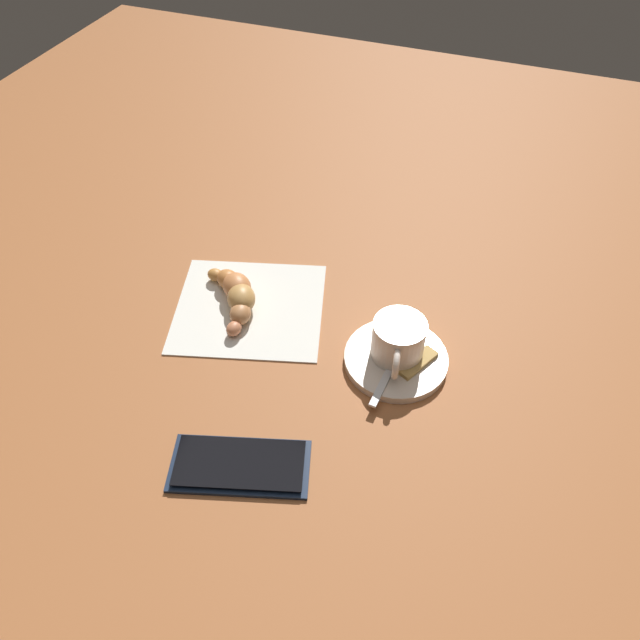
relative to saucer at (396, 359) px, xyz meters
The scene contains 8 objects.
ground_plane 0.10m from the saucer, 167.21° to the left, with size 1.80×1.80×0.00m, color #A25D33.
saucer is the anchor object (origin of this frame).
espresso_cup 0.03m from the saucer, 102.64° to the left, with size 0.07×0.09×0.05m.
teaspoon 0.01m from the saucer, 80.81° to the left, with size 0.02×0.14×0.01m.
sugar_packet 0.03m from the saucer, ahead, with size 0.06×0.02×0.01m, color tan.
napkin 0.21m from the saucer, behind, with size 0.20×0.18×0.00m, color white.
croissant 0.23m from the saucer, behind, with size 0.10×0.11×0.03m.
cell_phone 0.23m from the saucer, 120.68° to the right, with size 0.17×0.11×0.01m.
Camera 1 is at (0.18, -0.51, 0.59)m, focal length 33.89 mm.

